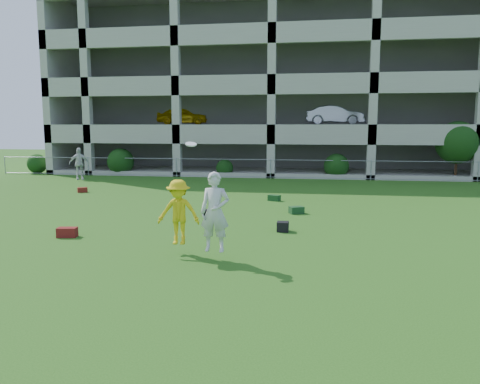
% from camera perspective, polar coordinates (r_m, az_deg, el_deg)
% --- Properties ---
extents(ground, '(100.00, 100.00, 0.00)m').
position_cam_1_polar(ground, '(10.49, -5.92, -9.81)').
color(ground, '#235114').
rests_on(ground, ground).
extents(bystander_b, '(1.20, 1.01, 1.92)m').
position_cam_1_polar(bystander_b, '(29.84, -19.05, 3.29)').
color(bystander_b, silver).
rests_on(bystander_b, ground).
extents(bag_red_a, '(0.59, 0.38, 0.28)m').
position_cam_1_polar(bag_red_a, '(14.57, -20.32, -4.63)').
color(bag_red_a, '#5C160F').
rests_on(bag_red_a, ground).
extents(bag_black_b, '(0.41, 0.27, 0.22)m').
position_cam_1_polar(bag_black_b, '(16.93, -3.89, -2.52)').
color(bag_black_b, black).
rests_on(bag_black_b, ground).
extents(bag_green_c, '(0.60, 0.53, 0.26)m').
position_cam_1_polar(bag_green_c, '(17.41, 6.89, -2.20)').
color(bag_green_c, '#12331C').
rests_on(bag_green_c, ground).
extents(crate_d, '(0.35, 0.35, 0.30)m').
position_cam_1_polar(crate_d, '(14.44, 5.24, -4.22)').
color(crate_d, black).
rests_on(crate_d, ground).
extents(bag_red_f, '(0.53, 0.49, 0.24)m').
position_cam_1_polar(bag_red_f, '(24.05, -18.66, 0.24)').
color(bag_red_f, '#550F0E').
rests_on(bag_red_f, ground).
extents(bag_green_g, '(0.58, 0.47, 0.25)m').
position_cam_1_polar(bag_green_g, '(20.28, 4.19, -0.72)').
color(bag_green_g, '#143718').
rests_on(bag_green_g, ground).
extents(frisbee_contest, '(1.90, 0.95, 2.63)m').
position_cam_1_polar(frisbee_contest, '(11.55, -5.91, -2.43)').
color(frisbee_contest, yellow).
rests_on(frisbee_contest, ground).
extents(parking_garage, '(30.00, 14.00, 12.00)m').
position_cam_1_polar(parking_garage, '(37.54, 5.05, 12.31)').
color(parking_garage, '#9E998C').
rests_on(parking_garage, ground).
extents(fence, '(36.06, 0.06, 1.20)m').
position_cam_1_polar(fence, '(28.88, 3.75, 2.87)').
color(fence, gray).
rests_on(fence, ground).
extents(shrub_row, '(34.38, 2.52, 3.50)m').
position_cam_1_polar(shrub_row, '(29.46, 12.85, 4.54)').
color(shrub_row, '#163D11').
rests_on(shrub_row, ground).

